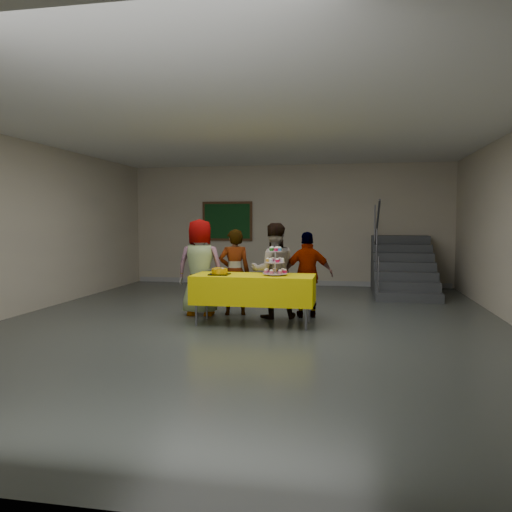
{
  "coord_description": "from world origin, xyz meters",
  "views": [
    {
      "loc": [
        1.51,
        -7.46,
        1.6
      ],
      "look_at": [
        0.07,
        0.28,
        1.05
      ],
      "focal_mm": 35.0,
      "sensor_mm": 36.0,
      "label": 1
    }
  ],
  "objects": [
    {
      "name": "room_shell",
      "position": [
        0.0,
        0.02,
        2.13
      ],
      "size": [
        10.0,
        10.04,
        3.02
      ],
      "color": "#4C514C",
      "rests_on": "ground"
    },
    {
      "name": "bake_table",
      "position": [
        0.07,
        0.08,
        0.56
      ],
      "size": [
        1.88,
        0.78,
        0.77
      ],
      "color": "#595960",
      "rests_on": "ground"
    },
    {
      "name": "cupcake_stand",
      "position": [
        0.4,
        0.09,
        0.95
      ],
      "size": [
        0.38,
        0.38,
        0.44
      ],
      "color": "silver",
      "rests_on": "bake_table"
    },
    {
      "name": "bear_cake",
      "position": [
        -0.45,
        -0.0,
        0.83
      ],
      "size": [
        0.32,
        0.36,
        0.12
      ],
      "color": "black",
      "rests_on": "bake_table"
    },
    {
      "name": "schoolchild_a",
      "position": [
        -0.97,
        0.65,
        0.82
      ],
      "size": [
        0.82,
        0.55,
        1.64
      ],
      "primitive_type": "imported",
      "rotation": [
        0.0,
        0.0,
        3.18
      ],
      "color": "slate",
      "rests_on": "ground"
    },
    {
      "name": "schoolchild_b",
      "position": [
        -0.4,
        0.79,
        0.73
      ],
      "size": [
        0.62,
        0.5,
        1.46
      ],
      "primitive_type": "imported",
      "rotation": [
        0.0,
        0.0,
        3.46
      ],
      "color": "slate",
      "rests_on": "ground"
    },
    {
      "name": "schoolchild_c",
      "position": [
        0.3,
        0.62,
        0.79
      ],
      "size": [
        0.91,
        0.79,
        1.57
      ],
      "primitive_type": "imported",
      "rotation": [
        0.0,
        0.0,
        3.44
      ],
      "color": "slate",
      "rests_on": "ground"
    },
    {
      "name": "schoolchild_d",
      "position": [
        0.85,
        0.78,
        0.71
      ],
      "size": [
        0.89,
        0.5,
        1.43
      ],
      "primitive_type": "imported",
      "rotation": [
        0.0,
        0.0,
        3.34
      ],
      "color": "slate",
      "rests_on": "ground"
    },
    {
      "name": "staircase",
      "position": [
        2.7,
        4.13,
        0.49
      ],
      "size": [
        1.3,
        2.4,
        2.04
      ],
      "color": "#424447",
      "rests_on": "ground"
    },
    {
      "name": "noticeboard",
      "position": [
        -1.55,
        4.96,
        1.6
      ],
      "size": [
        1.3,
        0.05,
        1.0
      ],
      "color": "#472B16",
      "rests_on": "ground"
    }
  ]
}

